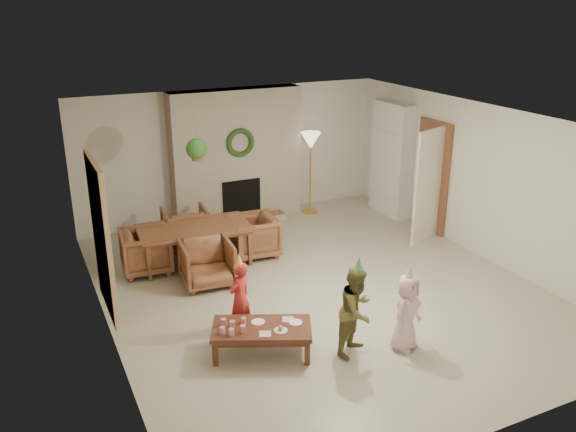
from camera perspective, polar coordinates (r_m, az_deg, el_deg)
floor at (r=8.86m, az=2.88°, el=-6.90°), size 7.00×7.00×0.00m
ceiling at (r=8.04m, az=3.20°, el=9.16°), size 7.00×7.00×0.00m
wall_back at (r=11.43m, az=-5.36°, el=6.03°), size 7.00×0.00×7.00m
wall_front at (r=5.82m, az=19.87°, el=-9.77°), size 7.00×0.00×7.00m
wall_left at (r=7.50m, az=-17.59°, el=-2.59°), size 0.00×7.00×7.00m
wall_right at (r=10.09m, az=18.23°, el=3.15°), size 0.00×7.00×7.00m
fireplace_mass at (r=11.25m, az=-5.00°, el=5.81°), size 2.50×0.40×2.50m
fireplace_hearth at (r=11.30m, az=-4.19°, el=-0.44°), size 1.60×0.30×0.12m
fireplace_firebox at (r=11.32m, az=-4.56°, el=1.68°), size 0.75×0.12×0.75m
fireplace_wreath at (r=10.97m, az=-4.62°, el=7.06°), size 0.54×0.10×0.54m
floor_lamp_base at (r=11.91m, az=2.11°, el=0.48°), size 0.30×0.30×0.03m
floor_lamp_post at (r=11.68m, az=2.16°, el=3.91°), size 0.03×0.03×1.46m
floor_lamp_shade at (r=11.50m, az=2.21°, el=7.27°), size 0.39×0.39×0.32m
bookshelf_carcass at (r=11.73m, az=9.95°, el=5.42°), size 0.30×1.00×2.20m
bookshelf_shelf_a at (r=11.90m, az=9.68°, el=2.39°), size 0.30×0.92×0.03m
bookshelf_shelf_b at (r=11.78m, az=9.80°, el=4.24°), size 0.30×0.92×0.03m
bookshelf_shelf_c at (r=11.68m, az=9.91°, el=6.12°), size 0.30×0.92×0.03m
bookshelf_shelf_d at (r=11.59m, az=10.03°, el=8.04°), size 0.30×0.92×0.03m
books_row_lower at (r=11.73m, az=10.06°, el=2.82°), size 0.20×0.40×0.24m
books_row_mid at (r=11.77m, az=9.62°, el=4.94°), size 0.20×0.44×0.24m
books_row_upper at (r=11.56m, az=10.15°, el=6.63°), size 0.20×0.36×0.22m
door_frame at (r=10.98m, az=13.72°, el=3.69°), size 0.05×0.86×2.04m
door_leaf at (r=10.47m, az=13.37°, el=2.81°), size 0.77×0.32×2.00m
curtain_panel at (r=7.69m, az=-17.53°, el=-2.02°), size 0.06×1.20×2.00m
dining_table at (r=9.60m, az=-8.89°, el=-2.87°), size 1.84×1.12×0.62m
dining_chair_near at (r=8.89m, az=-7.81°, el=-4.53°), size 0.79×0.81×0.69m
dining_chair_far at (r=10.30m, az=-9.84°, el=-1.11°), size 0.79×0.81×0.69m
dining_chair_left at (r=9.48m, az=-13.49°, el=-3.31°), size 0.81×0.79×0.69m
dining_chair_right at (r=9.81m, az=-3.36°, el=-1.93°), size 0.81×0.79×0.69m
hanging_plant_cord at (r=8.98m, az=-8.90°, el=7.85°), size 0.01×0.01×0.70m
hanging_plant_pot at (r=9.06m, az=-8.78°, el=5.69°), size 0.16×0.16×0.12m
hanging_plant_foliage at (r=9.03m, az=-8.82°, el=6.43°), size 0.32×0.32×0.32m
coffee_table_top at (r=7.19m, az=-2.56°, el=-10.80°), size 1.32×1.03×0.05m
coffee_table_apron at (r=7.22m, az=-2.55°, el=-11.23°), size 1.20×0.91×0.07m
coffee_leg_fl at (r=7.12m, az=-7.03°, el=-13.02°), size 0.08×0.08×0.31m
coffee_leg_fr at (r=7.09m, az=1.87°, el=-13.03°), size 0.08×0.08×0.31m
coffee_leg_bl at (r=7.52m, az=-6.66°, el=-11.01°), size 0.08×0.08×0.31m
coffee_leg_br at (r=7.49m, az=1.70°, el=-11.01°), size 0.08×0.08×0.31m
cup_a at (r=7.07m, az=-6.36°, el=-10.87°), size 0.08×0.08×0.08m
cup_b at (r=7.22m, az=-6.23°, el=-10.12°), size 0.08×0.08×0.08m
cup_c at (r=7.02m, az=-5.48°, el=-11.07°), size 0.08×0.08×0.08m
cup_d at (r=7.17m, az=-5.38°, el=-10.32°), size 0.08×0.08×0.08m
cup_e at (r=7.07m, az=-4.39°, el=-10.77°), size 0.08×0.08×0.08m
cup_f at (r=7.23m, az=-4.31°, el=-10.03°), size 0.08×0.08×0.08m
plate_a at (r=7.27m, az=-2.90°, el=-10.14°), size 0.22×0.22×0.01m
plate_b at (r=7.09m, az=-0.71°, el=-10.96°), size 0.22×0.22×0.01m
plate_c at (r=7.25m, az=0.74°, el=-10.20°), size 0.22×0.22×0.01m
food_scoop at (r=7.07m, az=-0.71°, el=-10.71°), size 0.08×0.08×0.06m
napkin_left at (r=7.03m, az=-2.22°, el=-11.27°), size 0.18×0.18×0.01m
napkin_right at (r=7.31m, az=0.00°, el=-9.92°), size 0.18×0.18×0.01m
child_red at (r=7.58m, az=-4.66°, el=-7.85°), size 0.42×0.37×0.96m
party_hat_red at (r=7.35m, az=-4.77°, el=-4.26°), size 0.15×0.15×0.18m
child_plaid at (r=7.16m, az=6.65°, el=-9.02°), size 0.68×0.64×1.12m
party_hat_plaid at (r=6.88m, az=6.85°, el=-4.66°), size 0.15×0.15×0.18m
child_pink at (r=7.36m, az=11.36°, el=-9.08°), size 0.56×0.48×0.97m
party_hat_pink at (r=7.12m, az=11.65°, el=-5.38°), size 0.15×0.15×0.18m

